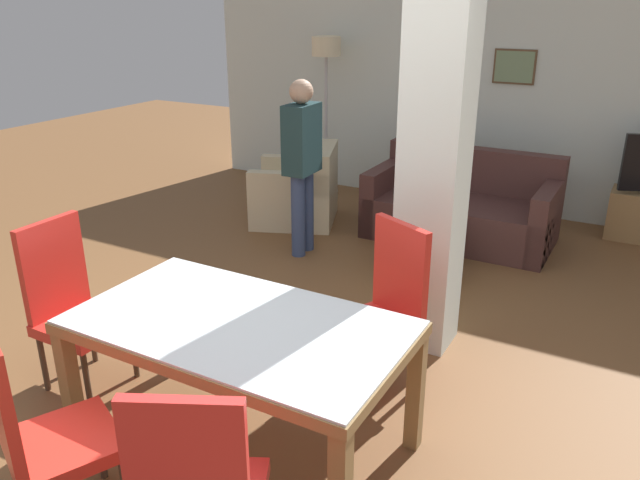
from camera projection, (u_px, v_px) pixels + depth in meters
The scene contains 13 objects.
ground_plane at pixel (245, 443), 3.44m from camera, with size 18.00×18.00×0.00m, color brown.
back_wall at pixel (494, 89), 6.82m from camera, with size 7.20×0.09×2.70m.
divider_pillar at pixel (435, 155), 3.99m from camera, with size 0.40×0.36×2.70m.
dining_table at pixel (240, 346), 3.21m from camera, with size 1.72×0.97×0.76m.
dining_chair_near_left at pixel (38, 428), 2.70m from camera, with size 0.61×0.61×1.06m.
dining_chair_far_right at pixel (385, 305), 3.77m from camera, with size 0.61×0.61×1.06m.
dining_chair_head_left at pixel (71, 302), 3.81m from camera, with size 0.46×0.46×1.06m.
sofa at pixel (461, 210), 6.27m from camera, with size 1.80×0.93×0.86m.
armchair at pixel (299, 195), 6.74m from camera, with size 1.10×1.09×0.83m.
coffee_table at pixel (422, 254), 5.43m from camera, with size 0.59×0.53×0.39m.
bottle at pixel (437, 224), 5.34m from camera, with size 0.08×0.08×0.24m.
floor_lamp at pixel (326, 62), 7.29m from camera, with size 0.34×0.34×1.87m.
standing_person at pixel (302, 157), 5.67m from camera, with size 0.23×0.39×1.63m.
Camera 1 is at (1.72, -2.24, 2.29)m, focal length 35.00 mm.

